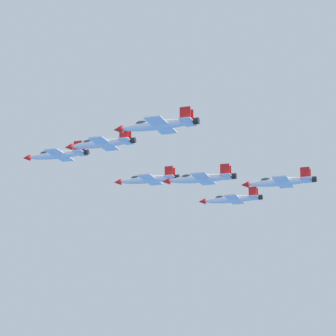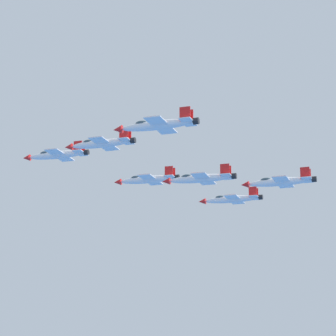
# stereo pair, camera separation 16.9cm
# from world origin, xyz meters

# --- Properties ---
(jet_lead) EXTENTS (12.01, 18.19, 4.02)m
(jet_lead) POSITION_xyz_m (-3.87, -6.41, 144.30)
(jet_lead) COLOR white
(jet_left_wingman) EXTENTS (11.49, 17.50, 3.84)m
(jet_left_wingman) POSITION_xyz_m (4.18, 18.21, 140.55)
(jet_left_wingman) COLOR white
(jet_right_wingman) EXTENTS (12.05, 18.30, 4.03)m
(jet_right_wingman) POSITION_xyz_m (-26.87, 5.50, 140.16)
(jet_right_wingman) COLOR white
(jet_left_outer) EXTENTS (12.02, 18.32, 4.02)m
(jet_left_outer) POSITION_xyz_m (12.23, 42.83, 137.72)
(jet_left_outer) COLOR white
(jet_right_outer) EXTENTS (11.92, 18.13, 3.98)m
(jet_right_outer) POSITION_xyz_m (-49.88, 17.41, 136.94)
(jet_right_outer) COLOR white
(jet_slot_rear) EXTENTS (12.00, 18.16, 4.02)m
(jet_slot_rear) POSITION_xyz_m (-18.82, 30.12, 134.59)
(jet_slot_rear) COLOR white
(jet_trailing) EXTENTS (11.55, 17.57, 3.86)m
(jet_trailing) POSITION_xyz_m (-26.30, 48.39, 132.18)
(jet_trailing) COLOR white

